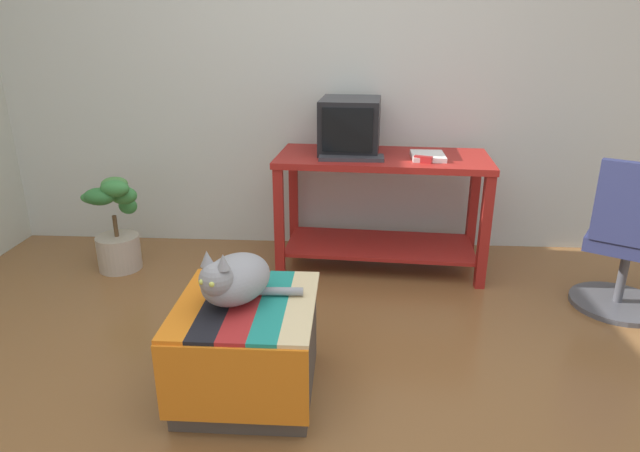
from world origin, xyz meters
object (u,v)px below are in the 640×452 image
office_chair (628,248)px  stapler (423,159)px  book (428,156)px  ottoman_with_blanket (248,347)px  keyboard (351,158)px  potted_plant (116,229)px  tv_monitor (350,126)px  cat (234,279)px  desk (381,192)px

office_chair → stapler: (-1.11, 0.37, 0.40)m
book → ottoman_with_blanket: book is taller
keyboard → potted_plant: keyboard is taller
tv_monitor → stapler: bearing=-28.3°
tv_monitor → book: tv_monitor is taller
office_chair → book: bearing=6.3°
ottoman_with_blanket → potted_plant: 1.66m
book → cat: 1.66m
book → ottoman_with_blanket: 1.71m
potted_plant → keyboard: bearing=1.7°
keyboard → book: book is taller
book → stapler: stapler is taller
book → stapler: (-0.04, -0.12, 0.01)m
cat → ottoman_with_blanket: bearing=16.3°
desk → potted_plant: 1.76m
tv_monitor → potted_plant: (-1.53, -0.27, -0.64)m
cat → potted_plant: (-1.06, 1.23, -0.26)m
cat → tv_monitor: bearing=95.6°
book → stapler: size_ratio=2.31×
tv_monitor → ottoman_with_blanket: 1.72m
desk → keyboard: keyboard is taller
tv_monitor → ottoman_with_blanket: tv_monitor is taller
tv_monitor → potted_plant: bearing=-166.0°
desk → ottoman_with_blanket: (-0.63, -1.40, -0.30)m
office_chair → desk: bearing=8.5°
office_chair → stapler: 1.23m
ottoman_with_blanket → keyboard: bearing=71.3°
tv_monitor → cat: bearing=-103.3°
book → potted_plant: size_ratio=0.39×
cat → book: bearing=77.2°
keyboard → office_chair: (1.54, -0.43, -0.39)m
keyboard → ottoman_with_blanket: bearing=-108.2°
keyboard → potted_plant: (-1.54, -0.05, -0.49)m
keyboard → cat: 1.38m
ottoman_with_blanket → cat: 0.33m
desk → cat: bearing=-111.9°
book → cat: size_ratio=0.55×
tv_monitor → stapler: 0.55m
cat → stapler: stapler is taller
potted_plant → stapler: stapler is taller
office_chair → stapler: size_ratio=8.09×
ottoman_with_blanket → office_chair: (1.97, 0.85, 0.17)m
ottoman_with_blanket → office_chair: bearing=23.4°
tv_monitor → cat: tv_monitor is taller
book → office_chair: bearing=-23.8°
office_chair → stapler: bearing=12.4°
desk → potted_plant: desk is taller
book → stapler: bearing=-109.6°
desk → keyboard: size_ratio=3.46×
keyboard → ottoman_with_blanket: (-0.43, -1.28, -0.56)m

